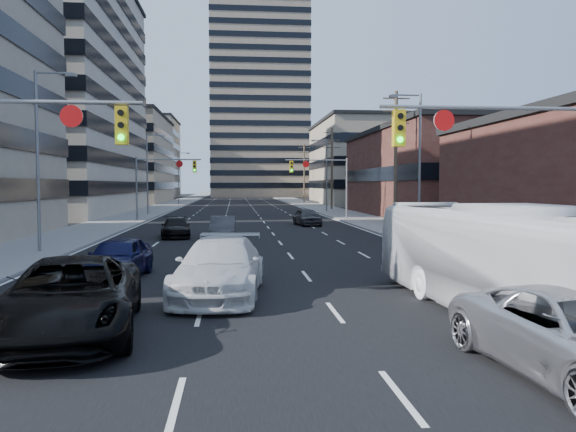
% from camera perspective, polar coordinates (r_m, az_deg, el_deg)
% --- Properties ---
extents(ground, '(400.00, 400.00, 0.00)m').
position_cam_1_polar(ground, '(9.40, 0.25, -18.31)').
color(ground, black).
rests_on(ground, ground).
extents(road_surface, '(18.00, 300.00, 0.02)m').
position_cam_1_polar(road_surface, '(138.75, -5.11, 1.79)').
color(road_surface, black).
rests_on(road_surface, ground).
extents(sidewalk_left, '(5.00, 300.00, 0.15)m').
position_cam_1_polar(sidewalk_left, '(139.15, -9.85, 1.78)').
color(sidewalk_left, slate).
rests_on(sidewalk_left, ground).
extents(sidewalk_right, '(5.00, 300.00, 0.15)m').
position_cam_1_polar(sidewalk_right, '(139.29, -0.37, 1.83)').
color(sidewalk_right, slate).
rests_on(sidewalk_right, ground).
extents(office_left_mid, '(26.00, 34.00, 28.00)m').
position_cam_1_polar(office_left_mid, '(74.25, -26.53, 11.05)').
color(office_left_mid, '#ADA089').
rests_on(office_left_mid, ground).
extents(office_left_far, '(20.00, 30.00, 16.00)m').
position_cam_1_polar(office_left_far, '(111.23, -17.55, 5.42)').
color(office_left_far, gray).
rests_on(office_left_far, ground).
extents(storefront_right_mid, '(20.00, 30.00, 9.00)m').
position_cam_1_polar(storefront_right_mid, '(63.76, 17.54, 4.02)').
color(storefront_right_mid, '#472119').
rests_on(storefront_right_mid, ground).
extents(office_right_far, '(22.00, 28.00, 14.00)m').
position_cam_1_polar(office_right_far, '(100.16, 9.54, 5.21)').
color(office_right_far, gray).
rests_on(office_right_far, ground).
extents(apartment_tower, '(26.00, 26.00, 58.00)m').
position_cam_1_polar(apartment_tower, '(160.89, -3.02, 12.35)').
color(apartment_tower, gray).
rests_on(apartment_tower, ground).
extents(bg_block_left, '(24.00, 24.00, 20.00)m').
position_cam_1_polar(bg_block_left, '(151.30, -15.87, 5.58)').
color(bg_block_left, '#ADA089').
rests_on(bg_block_left, ground).
extents(bg_block_right, '(22.00, 22.00, 12.00)m').
position_cam_1_polar(bg_block_right, '(142.57, 7.89, 4.22)').
color(bg_block_right, gray).
rests_on(bg_block_right, ground).
extents(signal_near_left, '(6.59, 0.33, 6.00)m').
position_cam_1_polar(signal_near_left, '(17.97, -27.09, 5.67)').
color(signal_near_left, slate).
rests_on(signal_near_left, ground).
extents(signal_near_right, '(6.59, 0.33, 6.00)m').
position_cam_1_polar(signal_near_right, '(18.68, 21.12, 5.70)').
color(signal_near_right, slate).
rests_on(signal_near_right, ground).
extents(signal_far_left, '(6.09, 0.33, 6.00)m').
position_cam_1_polar(signal_far_left, '(54.13, -12.73, 4.04)').
color(signal_far_left, slate).
rests_on(signal_far_left, ground).
extents(signal_far_right, '(6.09, 0.33, 6.00)m').
position_cam_1_polar(signal_far_right, '(54.38, 3.59, 4.11)').
color(signal_far_right, slate).
rests_on(signal_far_right, ground).
extents(utility_pole_block, '(2.20, 0.28, 11.00)m').
position_cam_1_polar(utility_pole_block, '(46.63, 10.88, 6.02)').
color(utility_pole_block, '#4C3D2D').
rests_on(utility_pole_block, ground).
extents(utility_pole_midblock, '(2.20, 0.28, 11.00)m').
position_cam_1_polar(utility_pole_midblock, '(75.87, 4.47, 4.97)').
color(utility_pole_midblock, '#4C3D2D').
rests_on(utility_pole_midblock, ground).
extents(utility_pole_distant, '(2.20, 0.28, 11.00)m').
position_cam_1_polar(utility_pole_distant, '(105.54, 1.65, 4.48)').
color(utility_pole_distant, '#4C3D2D').
rests_on(utility_pole_distant, ground).
extents(streetlight_left_near, '(2.03, 0.22, 9.00)m').
position_cam_1_polar(streetlight_left_near, '(30.26, -23.83, 5.98)').
color(streetlight_left_near, slate).
rests_on(streetlight_left_near, ground).
extents(streetlight_left_mid, '(2.03, 0.22, 9.00)m').
position_cam_1_polar(streetlight_left_mid, '(64.42, -13.96, 4.55)').
color(streetlight_left_mid, slate).
rests_on(streetlight_left_mid, ground).
extents(streetlight_left_far, '(2.03, 0.22, 9.00)m').
position_cam_1_polar(streetlight_left_far, '(99.17, -10.97, 4.09)').
color(streetlight_left_far, slate).
rests_on(streetlight_left_far, ground).
extents(streetlight_right_near, '(2.03, 0.22, 9.00)m').
position_cam_1_polar(streetlight_right_near, '(35.55, 12.99, 5.72)').
color(streetlight_right_near, slate).
rests_on(streetlight_right_near, ground).
extents(streetlight_right_far, '(2.03, 0.22, 9.00)m').
position_cam_1_polar(streetlight_right_far, '(69.63, 3.81, 4.53)').
color(streetlight_right_far, slate).
rests_on(streetlight_right_far, ground).
extents(black_pickup, '(3.68, 6.65, 1.76)m').
position_cam_1_polar(black_pickup, '(13.79, -21.28, -7.74)').
color(black_pickup, black).
rests_on(black_pickup, ground).
extents(white_van, '(3.11, 6.37, 1.78)m').
position_cam_1_polar(white_van, '(17.46, -6.90, -5.22)').
color(white_van, silver).
rests_on(white_van, ground).
extents(transit_bus, '(3.36, 10.76, 2.95)m').
position_cam_1_polar(transit_bus, '(15.94, 20.18, -4.09)').
color(transit_bus, white).
rests_on(transit_bus, ground).
extents(sedan_blue, '(2.20, 4.67, 1.54)m').
position_cam_1_polar(sedan_blue, '(21.43, -16.86, -4.10)').
color(sedan_blue, '#0E1038').
rests_on(sedan_blue, ground).
extents(sedan_grey_center, '(1.62, 4.44, 1.45)m').
position_cam_1_polar(sedan_grey_center, '(35.40, -6.63, -1.21)').
color(sedan_grey_center, '#39393C').
rests_on(sedan_grey_center, ground).
extents(sedan_black_far, '(2.28, 4.68, 1.31)m').
position_cam_1_polar(sedan_black_far, '(37.16, -11.34, -1.15)').
color(sedan_black_far, black).
rests_on(sedan_black_far, ground).
extents(sedan_grey_right, '(2.30, 4.53, 1.48)m').
position_cam_1_polar(sedan_grey_right, '(47.17, 1.94, -0.08)').
color(sedan_grey_right, '#363639').
rests_on(sedan_grey_right, ground).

